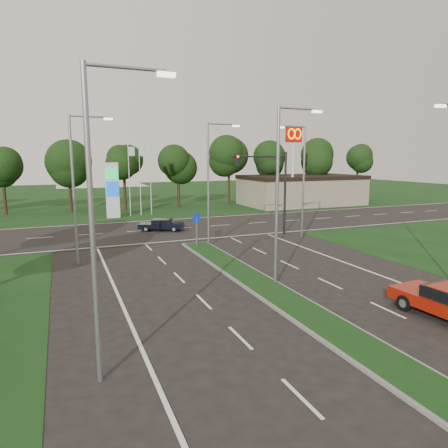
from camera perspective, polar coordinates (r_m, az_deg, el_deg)
name	(u,v)px	position (r m, az deg, el deg)	size (l,w,h in m)	color
ground	(336,333)	(16.08, 15.70, -14.78)	(160.00, 160.00, 0.00)	black
verge_far	(122,198)	(67.38, -14.43, 3.62)	(160.00, 50.00, 0.02)	black
cross_road	(171,229)	(37.19, -7.64, -0.71)	(160.00, 12.00, 0.02)	black
median_kerb	(281,298)	(19.11, 8.20, -10.36)	(2.00, 26.00, 0.12)	slate
commercial_building	(301,190)	(56.98, 10.99, 4.75)	(16.00, 9.00, 4.00)	gray
streetlight_median_near	(281,187)	(20.27, 8.10, 5.32)	(2.53, 0.22, 9.00)	gray
streetlight_median_far	(211,178)	(29.32, -1.90, 6.66)	(2.53, 0.22, 9.00)	gray
streetlight_left_near	(99,210)	(11.55, -17.46, 1.91)	(2.53, 0.22, 9.00)	gray
streetlight_left_far	(77,182)	(25.48, -20.31, 5.66)	(2.53, 0.22, 9.00)	gray
streetlight_right_far	(302,176)	(32.87, 11.03, 6.79)	(2.53, 0.22, 9.00)	gray
traffic_signal	(272,180)	(33.76, 6.83, 6.24)	(5.10, 0.42, 7.00)	black
median_signs	(197,223)	(29.72, -3.94, 0.15)	(1.16, 1.76, 2.38)	gray
gas_pylon	(114,189)	(44.93, -15.40, 4.89)	(5.80, 1.26, 8.00)	silver
mcdonalds_sign	(294,146)	(51.27, 9.91, 10.97)	(2.20, 0.47, 10.40)	silver
treeline_far	(138,155)	(52.21, -12.25, 9.60)	(6.00, 6.00, 9.90)	black
navy_sedan	(161,225)	(36.27, -8.92, -0.08)	(4.19, 3.03, 1.07)	black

